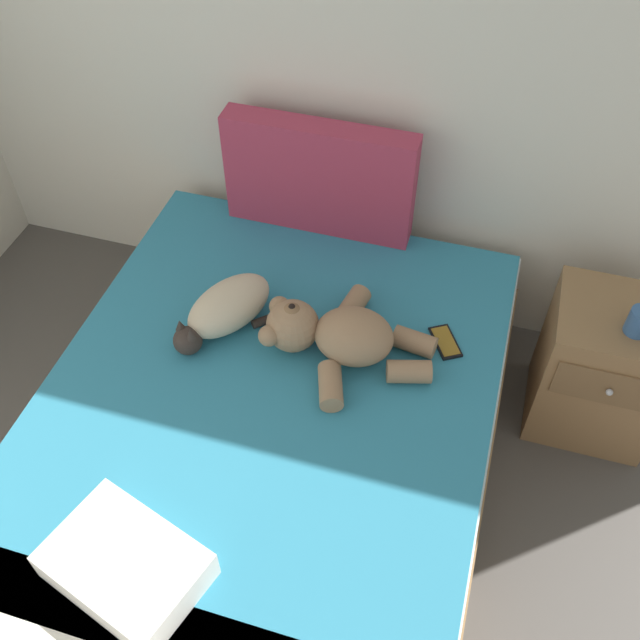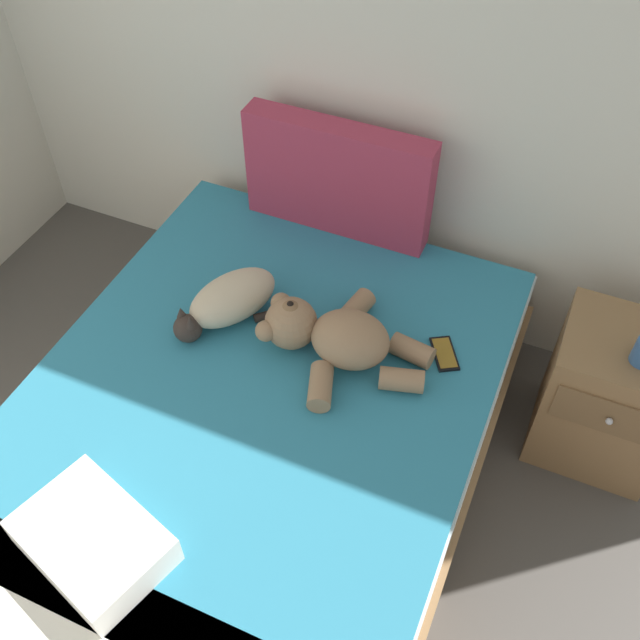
# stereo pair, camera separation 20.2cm
# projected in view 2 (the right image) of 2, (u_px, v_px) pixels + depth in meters

# --- Properties ---
(wall_back) EXTENTS (3.95, 0.06, 2.45)m
(wall_back) POSITION_uv_depth(u_px,v_px,m) (455.00, 50.00, 2.37)
(wall_back) COLOR silver
(wall_back) RESTS_ON ground_plane
(bed) EXTENTS (1.50, 1.95, 0.49)m
(bed) POSITION_uv_depth(u_px,v_px,m) (256.00, 440.00, 2.51)
(bed) COLOR olive
(bed) RESTS_ON ground_plane
(patterned_cushion) EXTENTS (0.73, 0.11, 0.46)m
(patterned_cushion) POSITION_uv_depth(u_px,v_px,m) (338.00, 179.00, 2.73)
(patterned_cushion) COLOR #A5334C
(patterned_cushion) RESTS_ON bed
(cat) EXTENTS (0.38, 0.41, 0.15)m
(cat) POSITION_uv_depth(u_px,v_px,m) (228.00, 301.00, 2.52)
(cat) COLOR #C6B293
(cat) RESTS_ON bed
(teddy_bear) EXTENTS (0.59, 0.53, 0.19)m
(teddy_bear) POSITION_uv_depth(u_px,v_px,m) (333.00, 336.00, 2.39)
(teddy_bear) COLOR #937051
(teddy_bear) RESTS_ON bed
(cell_phone) EXTENTS (0.14, 0.16, 0.01)m
(cell_phone) POSITION_uv_depth(u_px,v_px,m) (444.00, 354.00, 2.44)
(cell_phone) COLOR black
(cell_phone) RESTS_ON bed
(throw_pillow) EXTENTS (0.47, 0.39, 0.11)m
(throw_pillow) POSITION_uv_depth(u_px,v_px,m) (93.00, 541.00, 1.94)
(throw_pillow) COLOR white
(throw_pillow) RESTS_ON bed
(nightstand) EXTENTS (0.43, 0.42, 0.58)m
(nightstand) POSITION_uv_depth(u_px,v_px,m) (608.00, 396.00, 2.58)
(nightstand) COLOR olive
(nightstand) RESTS_ON ground_plane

